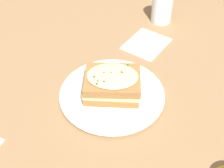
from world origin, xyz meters
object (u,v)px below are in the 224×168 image
Objects in this scene: sandwich at (112,84)px; napkin at (146,44)px; dinner_plate at (112,94)px; water_glass at (162,8)px.

sandwich is 1.15× the size of napkin.
napkin is at bearing -11.99° from dinner_plate.
dinner_plate is 1.75× the size of sandwich.
sandwich is at bearing 168.67° from water_glass.
dinner_plate is 0.24m from napkin.
water_glass is 0.74× the size of napkin.
sandwich is (-0.00, -0.00, 0.04)m from dinner_plate.
dinner_plate reaches higher than napkin.
napkin is at bearing 169.35° from water_glass.
dinner_plate is at bearing 168.50° from water_glass.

